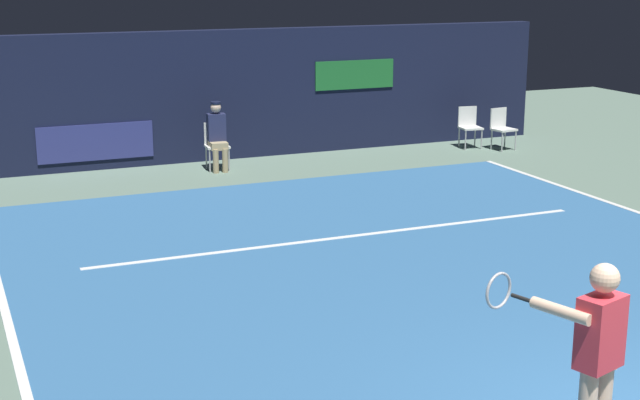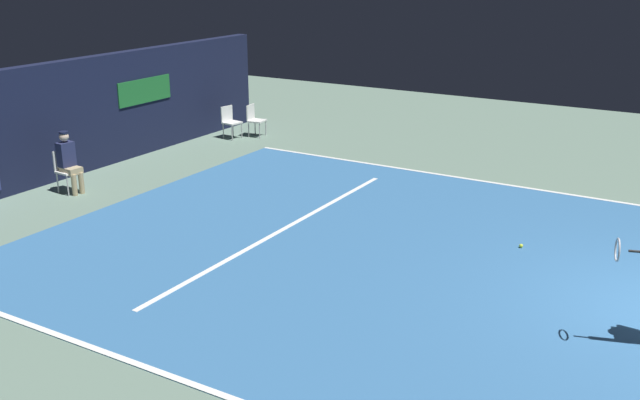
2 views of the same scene
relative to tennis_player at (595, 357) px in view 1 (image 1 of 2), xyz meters
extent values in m
plane|color=slate|center=(1.00, 4.56, -0.99)|extent=(29.18, 29.18, 0.00)
cube|color=#336699|center=(1.00, 4.56, -0.98)|extent=(9.76, 11.57, 0.01)
cube|color=white|center=(-3.83, 4.56, -0.97)|extent=(0.10, 11.57, 0.01)
cube|color=white|center=(1.00, 6.59, -0.97)|extent=(7.61, 0.10, 0.01)
cube|color=#141933|center=(1.00, 12.77, 0.31)|extent=(14.55, 0.30, 2.60)
cube|color=navy|center=(-1.55, 12.61, -0.44)|extent=(2.20, 0.04, 0.70)
cube|color=#1E6B2D|center=(3.91, 12.61, 0.61)|extent=(1.80, 0.04, 0.60)
cube|color=#D8333F|center=(0.01, -0.03, 0.21)|extent=(0.41, 0.32, 0.56)
sphere|color=beige|center=(0.01, -0.03, 0.63)|extent=(0.22, 0.22, 0.22)
cylinder|color=beige|center=(-0.25, 0.12, 0.36)|extent=(0.24, 0.50, 0.09)
cylinder|color=beige|center=(0.22, 0.06, 0.13)|extent=(0.09, 0.09, 0.56)
cylinder|color=black|center=(-0.34, 0.41, 0.36)|extent=(0.12, 0.30, 0.03)
torus|color=#B2B2B7|center=(-0.42, 0.68, 0.36)|extent=(0.30, 0.11, 0.30)
cube|color=white|center=(0.60, 11.74, -0.53)|extent=(0.47, 0.44, 0.04)
cube|color=white|center=(0.62, 11.93, -0.30)|extent=(0.42, 0.07, 0.42)
cylinder|color=#B2B2B7|center=(0.40, 11.58, -0.76)|extent=(0.03, 0.03, 0.46)
cylinder|color=#B2B2B7|center=(0.77, 11.55, -0.76)|extent=(0.03, 0.03, 0.46)
cylinder|color=#B2B2B7|center=(0.43, 11.92, -0.76)|extent=(0.03, 0.03, 0.46)
cylinder|color=#B2B2B7|center=(0.80, 11.89, -0.76)|extent=(0.03, 0.03, 0.46)
cube|color=tan|center=(0.59, 11.66, -0.49)|extent=(0.35, 0.43, 0.14)
cylinder|color=tan|center=(0.49, 11.48, -0.76)|extent=(0.11, 0.11, 0.46)
cylinder|color=tan|center=(0.67, 11.47, -0.76)|extent=(0.11, 0.11, 0.46)
cube|color=#23284C|center=(0.60, 11.78, -0.16)|extent=(0.36, 0.25, 0.52)
sphere|color=beige|center=(0.60, 11.78, 0.22)|extent=(0.20, 0.20, 0.20)
cylinder|color=#141933|center=(0.60, 11.78, 0.31)|extent=(0.19, 0.19, 0.04)
cube|color=white|center=(6.82, 11.29, -0.55)|extent=(0.49, 0.45, 0.04)
cube|color=white|center=(6.79, 11.49, -0.32)|extent=(0.42, 0.08, 0.42)
cylinder|color=#B2B2B7|center=(6.65, 11.10, -0.77)|extent=(0.03, 0.03, 0.44)
cylinder|color=#B2B2B7|center=(7.03, 11.14, -0.77)|extent=(0.03, 0.03, 0.44)
cylinder|color=#B2B2B7|center=(6.61, 11.43, -0.77)|extent=(0.03, 0.03, 0.44)
cylinder|color=#B2B2B7|center=(6.98, 11.48, -0.77)|extent=(0.03, 0.03, 0.44)
cube|color=white|center=(6.27, 11.73, -0.55)|extent=(0.49, 0.46, 0.04)
cube|color=white|center=(6.30, 11.93, -0.32)|extent=(0.42, 0.09, 0.42)
cylinder|color=#B2B2B7|center=(6.06, 11.59, -0.77)|extent=(0.03, 0.03, 0.44)
cylinder|color=#B2B2B7|center=(6.43, 11.54, -0.77)|extent=(0.03, 0.03, 0.44)
cylinder|color=#B2B2B7|center=(6.11, 11.93, -0.77)|extent=(0.03, 0.03, 0.44)
cylinder|color=#B2B2B7|center=(6.48, 11.88, -0.77)|extent=(0.03, 0.03, 0.44)
sphere|color=#CCE033|center=(2.37, 2.57, -0.94)|extent=(0.07, 0.07, 0.07)
camera|label=1|loc=(-4.38, -5.08, 2.83)|focal=51.89mm
camera|label=2|loc=(-9.53, -0.47, 3.81)|focal=41.36mm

